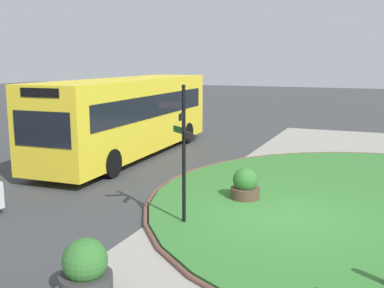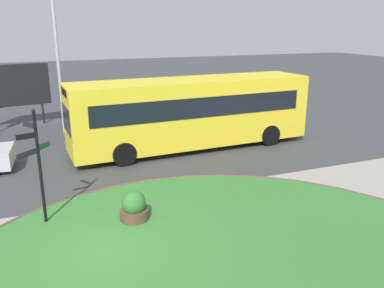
{
  "view_description": "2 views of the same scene",
  "coord_description": "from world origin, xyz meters",
  "px_view_note": "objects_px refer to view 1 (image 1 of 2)",
  "views": [
    {
      "loc": [
        -10.94,
        -2.13,
        3.94
      ],
      "look_at": [
        2.17,
        3.36,
        1.34
      ],
      "focal_mm": 42.58,
      "sensor_mm": 36.0,
      "label": 1
    },
    {
      "loc": [
        -1.26,
        -9.12,
        5.56
      ],
      "look_at": [
        3.9,
        3.65,
        1.44
      ],
      "focal_mm": 37.22,
      "sensor_mm": 36.0,
      "label": 2
    }
  ],
  "objects_px": {
    "signpost_directional": "(183,147)",
    "bus_yellow": "(130,115)",
    "planter_near_signpost": "(245,187)",
    "planter_kerbside": "(86,272)"
  },
  "relations": [
    {
      "from": "signpost_directional",
      "to": "bus_yellow",
      "type": "bearing_deg",
      "value": 38.66
    },
    {
      "from": "planter_near_signpost",
      "to": "planter_kerbside",
      "type": "xyz_separation_m",
      "value": [
        -6.2,
        0.97,
        0.03
      ]
    },
    {
      "from": "bus_yellow",
      "to": "signpost_directional",
      "type": "bearing_deg",
      "value": 36.56
    },
    {
      "from": "signpost_directional",
      "to": "planter_kerbside",
      "type": "relative_size",
      "value": 3.25
    },
    {
      "from": "signpost_directional",
      "to": "planter_near_signpost",
      "type": "relative_size",
      "value": 3.47
    },
    {
      "from": "signpost_directional",
      "to": "planter_near_signpost",
      "type": "distance_m",
      "value": 3.01
    },
    {
      "from": "signpost_directional",
      "to": "planter_kerbside",
      "type": "height_order",
      "value": "signpost_directional"
    },
    {
      "from": "bus_yellow",
      "to": "planter_kerbside",
      "type": "xyz_separation_m",
      "value": [
        -10.55,
        -5.32,
        -1.26
      ]
    },
    {
      "from": "bus_yellow",
      "to": "planter_kerbside",
      "type": "bearing_deg",
      "value": 24.64
    },
    {
      "from": "bus_yellow",
      "to": "planter_near_signpost",
      "type": "height_order",
      "value": "bus_yellow"
    }
  ]
}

